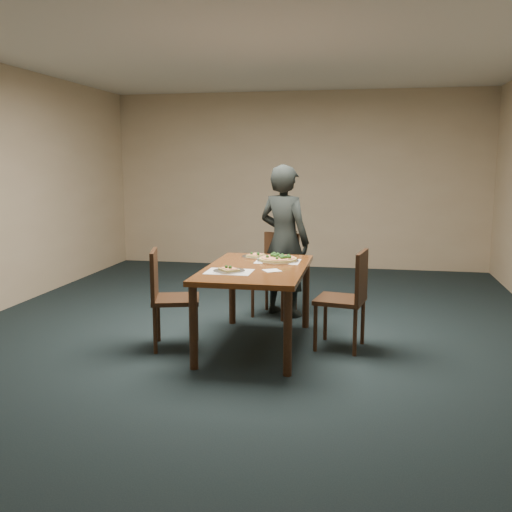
% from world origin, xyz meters
% --- Properties ---
extents(ground, '(8.00, 8.00, 0.00)m').
position_xyz_m(ground, '(0.00, 0.00, 0.00)').
color(ground, black).
rests_on(ground, ground).
extents(room_shell, '(8.00, 8.00, 8.00)m').
position_xyz_m(room_shell, '(0.00, 0.00, 1.74)').
color(room_shell, tan).
rests_on(room_shell, ground).
extents(dining_table, '(0.90, 1.50, 0.75)m').
position_xyz_m(dining_table, '(0.13, -0.18, 0.66)').
color(dining_table, '#502710').
rests_on(dining_table, ground).
extents(chair_far, '(0.52, 0.52, 0.91)m').
position_xyz_m(chair_far, '(0.14, 0.99, 0.52)').
color(chair_far, black).
rests_on(chair_far, ground).
extents(chair_left, '(0.52, 0.52, 0.91)m').
position_xyz_m(chair_left, '(-0.67, -0.36, 0.52)').
color(chair_left, black).
rests_on(chair_left, ground).
extents(chair_right, '(0.49, 0.49, 0.91)m').
position_xyz_m(chair_right, '(0.97, -0.09, 0.52)').
color(chair_right, black).
rests_on(chair_right, ground).
extents(diner, '(0.72, 0.62, 1.67)m').
position_xyz_m(diner, '(0.22, 0.97, 0.83)').
color(diner, black).
rests_on(diner, ground).
extents(placemat_main, '(0.42, 0.32, 0.00)m').
position_xyz_m(placemat_main, '(0.28, 0.14, 0.75)').
color(placemat_main, white).
rests_on(placemat_main, dining_table).
extents(placemat_near, '(0.40, 0.30, 0.00)m').
position_xyz_m(placemat_near, '(-0.06, -0.45, 0.75)').
color(placemat_near, white).
rests_on(placemat_near, dining_table).
extents(pizza_pan, '(0.40, 0.40, 0.07)m').
position_xyz_m(pizza_pan, '(0.28, 0.14, 0.77)').
color(pizza_pan, silver).
rests_on(pizza_pan, dining_table).
extents(slice_plate_near, '(0.28, 0.28, 0.06)m').
position_xyz_m(slice_plate_near, '(-0.06, -0.45, 0.76)').
color(slice_plate_near, silver).
rests_on(slice_plate_near, dining_table).
extents(slice_plate_far, '(0.28, 0.28, 0.06)m').
position_xyz_m(slice_plate_far, '(0.02, 0.35, 0.76)').
color(slice_plate_far, silver).
rests_on(slice_plate_far, dining_table).
extents(napkin, '(0.19, 0.19, 0.01)m').
position_xyz_m(napkin, '(0.30, -0.35, 0.75)').
color(napkin, white).
rests_on(napkin, dining_table).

